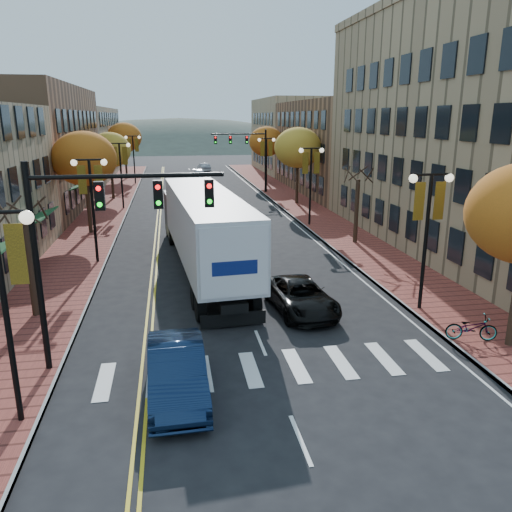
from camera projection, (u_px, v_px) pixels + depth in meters
name	position (u px, v px, depth m)	size (l,w,h in m)	color
ground	(284.00, 399.00, 15.16)	(200.00, 200.00, 0.00)	black
sidewalk_left	(105.00, 212.00, 44.53)	(4.00, 85.00, 0.15)	brown
sidewalk_right	(300.00, 206.00, 47.45)	(4.00, 85.00, 0.15)	brown
building_left_mid	(13.00, 149.00, 45.09)	(12.00, 24.00, 11.00)	brown
building_left_far	(67.00, 143.00, 69.03)	(12.00, 26.00, 9.50)	#9E8966
building_right_mid	(361.00, 147.00, 56.69)	(15.00, 24.00, 10.00)	brown
building_right_far	(309.00, 135.00, 77.44)	(15.00, 20.00, 11.00)	#9E8966
tree_left_a	(30.00, 268.00, 20.68)	(0.28, 0.28, 4.20)	#382619
tree_left_b	(84.00, 159.00, 35.01)	(4.48, 4.48, 7.21)	#382619
tree_left_c	(110.00, 150.00, 50.31)	(4.16, 4.16, 6.69)	#382619
tree_left_d	(124.00, 137.00, 67.25)	(4.61, 4.61, 7.42)	#382619
tree_right_b	(356.00, 211.00, 33.10)	(0.28, 0.28, 4.20)	#382619
tree_right_c	(298.00, 148.00, 47.43)	(4.48, 4.48, 7.21)	#382619
tree_right_d	(266.00, 142.00, 62.66)	(4.35, 4.35, 7.00)	#382619
lamp_left_a	(1.00, 278.00, 12.78)	(1.96, 0.36, 6.05)	black
lamp_left_b	(91.00, 191.00, 27.97)	(1.96, 0.36, 6.05)	black
lamp_left_c	(120.00, 163.00, 45.06)	(1.96, 0.36, 6.05)	black
lamp_left_d	(133.00, 150.00, 62.15)	(1.96, 0.36, 6.05)	black
lamp_right_a	(428.00, 215.00, 20.91)	(1.96, 0.36, 6.05)	black
lamp_right_b	(311.00, 171.00, 38.00)	(1.96, 0.36, 6.05)	black
lamp_right_c	(266.00, 154.00, 55.09)	(1.96, 0.36, 6.05)	black
traffic_mast_near	(96.00, 227.00, 15.79)	(6.10, 0.35, 7.00)	black
traffic_mast_far	(248.00, 149.00, 54.59)	(6.10, 0.34, 7.00)	black
semi_truck	(202.00, 224.00, 27.35)	(4.26, 18.08, 4.48)	black
navy_sedan	(177.00, 371.00, 15.19)	(1.70, 4.88, 1.61)	#0D1C36
black_suv	(301.00, 296.00, 21.85)	(2.30, 4.98, 1.38)	black
car_far_white	(192.00, 180.00, 61.53)	(1.79, 4.46, 1.52)	silver
car_far_silver	(199.00, 175.00, 68.85)	(1.70, 4.17, 1.21)	#B4B3BC
car_far_oncoming	(204.00, 168.00, 77.00)	(1.47, 4.20, 1.38)	#939299
bicycle	(471.00, 328.00, 18.71)	(0.66, 1.89, 0.99)	gray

